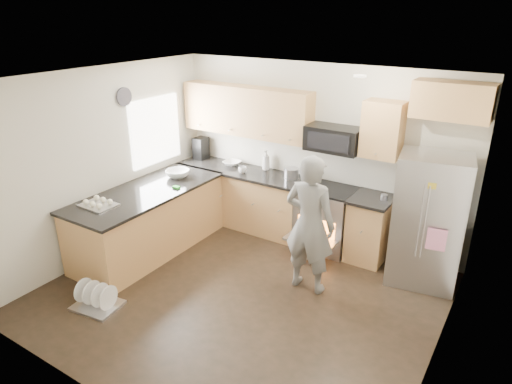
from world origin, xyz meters
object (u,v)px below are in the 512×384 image
Objects in this scene: stove_range at (327,204)px; person at (310,224)px; refrigerator at (428,221)px; dish_rack at (97,300)px.

stove_range reaches higher than person.
stove_range is at bearing -77.66° from person.
refrigerator is (1.42, -0.16, 0.17)m from stove_range.
stove_range is 3.30m from dish_rack.
stove_range reaches higher than dish_rack.
person is 3.03× the size of dish_rack.
refrigerator is at bearing -6.60° from stove_range.
dish_rack is (-1.90, -1.71, -0.79)m from person.
refrigerator is 4.11m from dish_rack.
stove_range is at bearing 59.63° from dish_rack.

